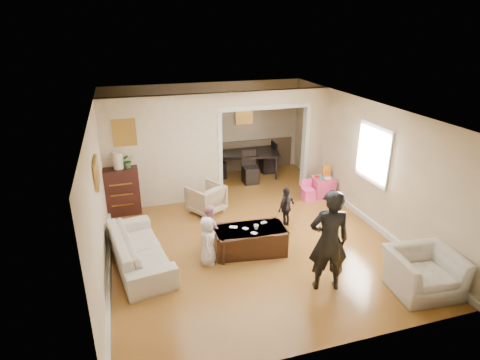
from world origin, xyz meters
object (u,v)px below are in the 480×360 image
object	(u,v)px
sofa	(139,249)
coffee_table	(250,240)
play_table	(323,187)
child_toddler	(286,207)
coffee_cup	(256,227)
child_kneel_b	(210,228)
dining_table	(243,163)
armchair_back	(206,198)
dresser	(122,191)
child_kneel_a	(208,241)
armchair_front	(423,272)
table_lamp	(118,161)
cyan_cup	(321,178)
adult_person	(329,241)

from	to	relation	value
sofa	coffee_table	xyz separation A→B (m)	(2.04, -0.18, -0.06)
play_table	child_toddler	distance (m)	1.95
coffee_cup	child_kneel_b	world-z (taller)	child_kneel_b
coffee_table	dining_table	xyz separation A→B (m)	(1.10, 3.98, 0.10)
armchair_back	child_toddler	size ratio (longest dim) A/B	0.80
play_table	child_toddler	world-z (taller)	child_toddler
dresser	child_kneel_a	world-z (taller)	dresser
armchair_front	child_kneel_a	size ratio (longest dim) A/B	1.14
dining_table	sofa	bearing A→B (deg)	-115.50
armchair_back	play_table	xyz separation A→B (m)	(3.00, 0.01, -0.09)
table_lamp	coffee_cup	distance (m)	3.51
sofa	table_lamp	distance (m)	2.46
armchair_back	child_kneel_b	world-z (taller)	child_kneel_b
armchair_back	child_kneel_b	size ratio (longest dim) A/B	0.77
table_lamp	play_table	size ratio (longest dim) A/B	0.72
armchair_front	coffee_table	xyz separation A→B (m)	(-2.32, 1.92, -0.10)
child_kneel_b	child_toddler	world-z (taller)	child_kneel_b
armchair_front	child_kneel_a	bearing A→B (deg)	156.00
table_lamp	child_toddler	xyz separation A→B (m)	(3.32, -1.69, -0.82)
dresser	coffee_table	distance (m)	3.35
cyan_cup	coffee_table	bearing A→B (deg)	-142.37
armchair_back	coffee_table	xyz separation A→B (m)	(0.44, -1.94, -0.08)
armchair_front	cyan_cup	size ratio (longest dim) A/B	13.20
child_toddler	coffee_table	bearing A→B (deg)	3.59
sofa	dresser	xyz separation A→B (m)	(-0.23, 2.26, 0.23)
cyan_cup	child_toddler	bearing A→B (deg)	-140.90
child_toddler	dining_table	bearing A→B (deg)	-122.87
armchair_back	cyan_cup	size ratio (longest dim) A/B	9.04
play_table	dining_table	size ratio (longest dim) A/B	0.25
sofa	table_lamp	xyz separation A→B (m)	(-0.23, 2.26, 0.96)
adult_person	coffee_table	bearing A→B (deg)	-45.35
dresser	coffee_cup	bearing A→B (deg)	-46.44
table_lamp	child_kneel_b	xyz separation A→B (m)	(1.57, -2.14, -0.80)
table_lamp	play_table	world-z (taller)	table_lamp
coffee_table	play_table	distance (m)	3.23
adult_person	table_lamp	bearing A→B (deg)	-37.37
dining_table	adult_person	bearing A→B (deg)	-78.62
dining_table	child_toddler	size ratio (longest dim) A/B	2.22
dining_table	play_table	bearing A→B (deg)	-39.96
armchair_front	coffee_cup	size ratio (longest dim) A/B	11.17
sofa	cyan_cup	size ratio (longest dim) A/B	26.58
adult_person	child_kneel_a	xyz separation A→B (m)	(-1.69, 1.25, -0.42)
play_table	coffee_cup	bearing A→B (deg)	-140.94
cyan_cup	sofa	bearing A→B (deg)	-159.11
armchair_front	child_kneel_b	distance (m)	3.75
coffee_cup	dining_table	xyz separation A→B (m)	(1.00, 4.03, -0.19)
table_lamp	child_kneel_a	bearing A→B (deg)	-61.29
dresser	table_lamp	distance (m)	0.72
table_lamp	coffee_cup	size ratio (longest dim) A/B	3.81
coffee_table	coffee_cup	bearing A→B (deg)	-26.57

